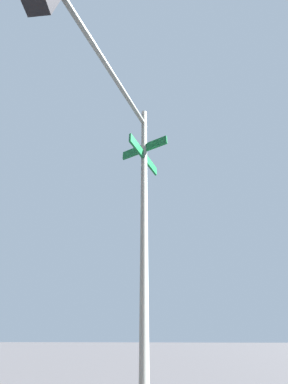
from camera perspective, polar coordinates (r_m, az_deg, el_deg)
name	(u,v)px	position (r m, az deg, el deg)	size (l,w,h in m)	color
traffic_signal_near	(106,118)	(3.44, -10.00, 18.83)	(1.66, 3.17, 5.57)	slate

